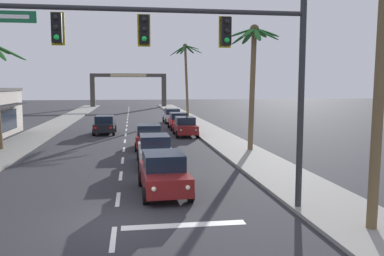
{
  "coord_description": "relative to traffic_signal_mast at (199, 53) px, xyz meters",
  "views": [
    {
      "loc": [
        0.61,
        -13.01,
        4.48
      ],
      "look_at": [
        3.74,
        8.0,
        2.2
      ],
      "focal_mm": 37.7,
      "sensor_mm": 36.0,
      "label": 1
    }
  ],
  "objects": [
    {
      "name": "sedan_parked_far_kerb",
      "position": [
        2.36,
        21.46,
        -4.69
      ],
      "size": [
        1.97,
        4.46,
        1.68
      ],
      "color": "maroon",
      "rests_on": "ground"
    },
    {
      "name": "sedan_lead_at_stop_bar",
      "position": [
        -0.98,
        3.0,
        -4.69
      ],
      "size": [
        2.08,
        4.5,
        1.68
      ],
      "color": "maroon",
      "rests_on": "ground"
    },
    {
      "name": "ground_plane",
      "position": [
        -2.84,
        -0.37,
        -5.54
      ],
      "size": [
        220.0,
        220.0,
        0.0
      ],
      "primitive_type": "plane",
      "color": "#2D2D33"
    },
    {
      "name": "sedan_oncoming_far",
      "position": [
        -4.73,
        24.1,
        -4.69
      ],
      "size": [
        1.98,
        4.46,
        1.68
      ],
      "color": "black",
      "rests_on": "ground"
    },
    {
      "name": "palm_right_second",
      "position": [
        5.7,
        12.54,
        0.47
      ],
      "size": [
        3.58,
        3.26,
        8.41
      ],
      "color": "brown",
      "rests_on": "ground"
    },
    {
      "name": "lane_markings",
      "position": [
        -2.4,
        19.9,
        -5.54
      ],
      "size": [
        4.28,
        88.98,
        0.01
      ],
      "color": "silver",
      "rests_on": "ground"
    },
    {
      "name": "sedan_fifth_in_queue",
      "position": [
        -1.08,
        15.02,
        -4.69
      ],
      "size": [
        2.04,
        4.49,
        1.68
      ],
      "color": "maroon",
      "rests_on": "ground"
    },
    {
      "name": "town_gateway_arch",
      "position": [
        -2.84,
        69.14,
        -1.16
      ],
      "size": [
        15.13,
        0.9,
        6.73
      ],
      "color": "#423D38",
      "rests_on": "ground"
    },
    {
      "name": "sedan_parked_mid_kerb",
      "position": [
        2.43,
        33.76,
        -4.69
      ],
      "size": [
        2.04,
        4.49,
        1.68
      ],
      "color": "silver",
      "rests_on": "ground"
    },
    {
      "name": "sidewalk_left",
      "position": [
        -10.64,
        19.63,
        -5.47
      ],
      "size": [
        3.2,
        110.0,
        0.14
      ],
      "primitive_type": "cube",
      "color": "gray",
      "rests_on": "ground"
    },
    {
      "name": "sedan_third_in_queue",
      "position": [
        -1.01,
        9.01,
        -4.69
      ],
      "size": [
        1.97,
        4.46,
        1.68
      ],
      "color": "silver",
      "rests_on": "ground"
    },
    {
      "name": "traffic_signal_mast",
      "position": [
        0.0,
        0.0,
        0.0
      ],
      "size": [
        11.01,
        0.41,
        7.57
      ],
      "color": "#2D2D33",
      "rests_on": "ground"
    },
    {
      "name": "sidewalk_right",
      "position": [
        4.96,
        19.63,
        -5.47
      ],
      "size": [
        3.2,
        110.0,
        0.14
      ],
      "primitive_type": "cube",
      "color": "gray",
      "rests_on": "ground"
    },
    {
      "name": "sedan_parked_nearest_kerb",
      "position": [
        2.39,
        26.88,
        -4.69
      ],
      "size": [
        1.96,
        4.46,
        1.68
      ],
      "color": "red",
      "rests_on": "ground"
    },
    {
      "name": "palm_right_farthest",
      "position": [
        5.28,
        42.44,
        1.58
      ],
      "size": [
        4.56,
        4.38,
        10.13
      ],
      "color": "brown",
      "rests_on": "ground"
    }
  ]
}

